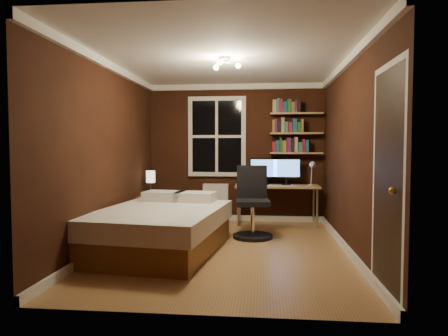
# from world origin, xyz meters

# --- Properties ---
(floor) EXTENTS (4.20, 4.20, 0.00)m
(floor) POSITION_xyz_m (0.00, 0.00, 0.00)
(floor) COLOR olive
(floor) RESTS_ON ground
(wall_back) EXTENTS (3.20, 0.04, 2.50)m
(wall_back) POSITION_xyz_m (0.00, 2.10, 1.25)
(wall_back) COLOR black
(wall_back) RESTS_ON ground
(wall_left) EXTENTS (0.04, 4.20, 2.50)m
(wall_left) POSITION_xyz_m (-1.60, 0.00, 1.25)
(wall_left) COLOR black
(wall_left) RESTS_ON ground
(wall_right) EXTENTS (0.04, 4.20, 2.50)m
(wall_right) POSITION_xyz_m (1.60, 0.00, 1.25)
(wall_right) COLOR black
(wall_right) RESTS_ON ground
(ceiling) EXTENTS (3.20, 4.20, 0.02)m
(ceiling) POSITION_xyz_m (0.00, 0.00, 2.50)
(ceiling) COLOR white
(ceiling) RESTS_ON wall_back
(window) EXTENTS (1.06, 0.06, 1.46)m
(window) POSITION_xyz_m (-0.35, 2.06, 1.55)
(window) COLOR silver
(window) RESTS_ON wall_back
(door) EXTENTS (0.03, 0.82, 2.05)m
(door) POSITION_xyz_m (1.59, -1.55, 1.02)
(door) COLOR black
(door) RESTS_ON ground
(door_knob) EXTENTS (0.06, 0.06, 0.06)m
(door_knob) POSITION_xyz_m (1.55, -1.85, 1.00)
(door_knob) COLOR gold
(door_knob) RESTS_ON door
(ceiling_fixture) EXTENTS (0.44, 0.44, 0.18)m
(ceiling_fixture) POSITION_xyz_m (0.00, -0.10, 2.40)
(ceiling_fixture) COLOR beige
(ceiling_fixture) RESTS_ON ceiling
(bookshelf_lower) EXTENTS (0.92, 0.22, 0.03)m
(bookshelf_lower) POSITION_xyz_m (1.08, 1.98, 1.25)
(bookshelf_lower) COLOR #A3794F
(bookshelf_lower) RESTS_ON wall_back
(books_row_lower) EXTENTS (0.60, 0.16, 0.23)m
(books_row_lower) POSITION_xyz_m (1.08, 1.98, 1.38)
(books_row_lower) COLOR maroon
(books_row_lower) RESTS_ON bookshelf_lower
(bookshelf_middle) EXTENTS (0.92, 0.22, 0.03)m
(bookshelf_middle) POSITION_xyz_m (1.08, 1.98, 1.60)
(bookshelf_middle) COLOR #A3794F
(bookshelf_middle) RESTS_ON wall_back
(books_row_middle) EXTENTS (0.54, 0.16, 0.23)m
(books_row_middle) POSITION_xyz_m (1.08, 1.98, 1.73)
(books_row_middle) COLOR navy
(books_row_middle) RESTS_ON bookshelf_middle
(bookshelf_upper) EXTENTS (0.92, 0.22, 0.03)m
(bookshelf_upper) POSITION_xyz_m (1.08, 1.98, 1.95)
(bookshelf_upper) COLOR #A3794F
(bookshelf_upper) RESTS_ON wall_back
(books_row_upper) EXTENTS (0.48, 0.16, 0.23)m
(books_row_upper) POSITION_xyz_m (1.08, 1.98, 2.08)
(books_row_upper) COLOR #26592A
(books_row_upper) RESTS_ON bookshelf_upper
(bed) EXTENTS (1.72, 2.22, 0.70)m
(bed) POSITION_xyz_m (-0.82, -0.18, 0.30)
(bed) COLOR brown
(bed) RESTS_ON ground
(nightstand) EXTENTS (0.42, 0.42, 0.52)m
(nightstand) POSITION_xyz_m (-1.41, 1.39, 0.26)
(nightstand) COLOR brown
(nightstand) RESTS_ON ground
(bedside_lamp) EXTENTS (0.15, 0.15, 0.44)m
(bedside_lamp) POSITION_xyz_m (-1.41, 1.39, 0.74)
(bedside_lamp) COLOR beige
(bedside_lamp) RESTS_ON nightstand
(radiator) EXTENTS (0.46, 0.16, 0.69)m
(radiator) POSITION_xyz_m (-0.36, 1.98, 0.34)
(radiator) COLOR silver
(radiator) RESTS_ON ground
(desk) EXTENTS (1.46, 0.55, 0.69)m
(desk) POSITION_xyz_m (0.74, 1.81, 0.63)
(desk) COLOR #A3794F
(desk) RESTS_ON ground
(monitor_left) EXTENTS (0.51, 0.12, 0.47)m
(monitor_left) POSITION_xyz_m (0.51, 1.88, 0.93)
(monitor_left) COLOR black
(monitor_left) RESTS_ON desk
(monitor_right) EXTENTS (0.51, 0.12, 0.47)m
(monitor_right) POSITION_xyz_m (0.91, 1.88, 0.93)
(monitor_right) COLOR black
(monitor_right) RESTS_ON desk
(desk_lamp) EXTENTS (0.14, 0.32, 0.44)m
(desk_lamp) POSITION_xyz_m (1.33, 1.70, 0.91)
(desk_lamp) COLOR silver
(desk_lamp) RESTS_ON desk
(office_chair) EXTENTS (0.59, 0.59, 1.08)m
(office_chair) POSITION_xyz_m (0.34, 0.75, 0.42)
(office_chair) COLOR black
(office_chair) RESTS_ON ground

